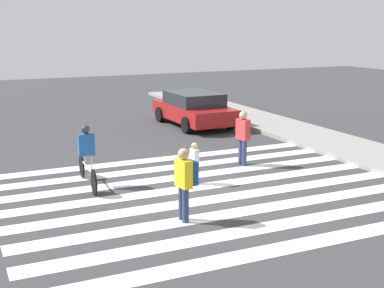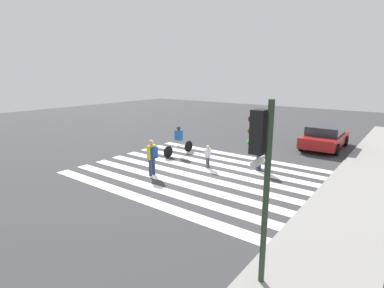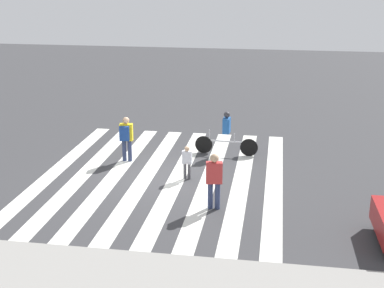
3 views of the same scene
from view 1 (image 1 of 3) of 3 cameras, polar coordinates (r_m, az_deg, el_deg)
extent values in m
plane|color=#38383A|center=(13.28, 1.73, -5.21)|extent=(60.00, 60.00, 0.00)
cube|color=silver|center=(16.43, -3.82, -1.67)|extent=(0.53, 10.00, 0.01)
cube|color=silver|center=(15.51, -2.47, -2.54)|extent=(0.53, 10.00, 0.01)
cube|color=silver|center=(14.61, -0.95, -3.50)|extent=(0.53, 10.00, 0.01)
cube|color=silver|center=(13.71, 0.78, -4.60)|extent=(0.53, 10.00, 0.01)
cube|color=silver|center=(12.84, 2.75, -5.84)|extent=(0.53, 10.00, 0.01)
cube|color=silver|center=(11.99, 5.01, -7.24)|extent=(0.53, 10.00, 0.01)
cube|color=silver|center=(11.18, 7.63, -8.85)|extent=(0.53, 10.00, 0.01)
cube|color=silver|center=(10.39, 10.68, -10.67)|extent=(0.53, 10.00, 0.01)
cylinder|color=navy|center=(15.87, 5.23, -0.82)|extent=(0.14, 0.14, 0.77)
cylinder|color=navy|center=(15.70, 5.59, -0.97)|extent=(0.14, 0.14, 0.77)
cube|color=#B73333|center=(15.63, 5.46, 1.55)|extent=(0.47, 0.27, 0.61)
sphere|color=tan|center=(15.56, 5.49, 3.08)|extent=(0.24, 0.24, 0.24)
cylinder|color=#4C4C51|center=(13.99, 0.14, -3.15)|extent=(0.10, 0.10, 0.52)
cylinder|color=#4C4C51|center=(13.87, 0.38, -3.29)|extent=(0.10, 0.10, 0.52)
cube|color=silver|center=(13.81, 0.26, -1.35)|extent=(0.31, 0.14, 0.41)
sphere|color=tan|center=(13.74, 0.26, -0.19)|extent=(0.16, 0.16, 0.16)
cylinder|color=navy|center=(11.42, -1.10, -6.27)|extent=(0.14, 0.14, 0.75)
cylinder|color=navy|center=(11.25, -0.70, -6.57)|extent=(0.14, 0.14, 0.75)
cube|color=yellow|center=(11.13, -0.91, -3.15)|extent=(0.46, 0.24, 0.59)
sphere|color=tan|center=(11.02, -0.92, -1.08)|extent=(0.23, 0.23, 0.23)
cube|color=navy|center=(11.18, -0.06, -3.07)|extent=(0.34, 0.19, 0.50)
cylinder|color=black|center=(13.23, -10.42, -4.05)|extent=(0.64, 0.07, 0.64)
cylinder|color=black|center=(14.79, -11.68, -2.30)|extent=(0.64, 0.07, 0.64)
cube|color=#B2B2B7|center=(13.96, -11.11, -2.43)|extent=(1.40, 0.11, 0.04)
cylinder|color=#B2B2B7|center=(14.19, -11.36, -1.52)|extent=(0.03, 0.03, 0.32)
cylinder|color=#B2B2B7|center=(13.32, -10.66, -2.26)|extent=(0.03, 0.03, 0.40)
cube|color=#1E5199|center=(13.82, -11.22, -0.05)|extent=(0.26, 0.41, 0.55)
sphere|color=#333338|center=(13.74, -11.29, 1.55)|extent=(0.22, 0.22, 0.22)
cube|color=maroon|center=(21.79, 0.21, 3.45)|extent=(4.32, 2.00, 0.60)
cube|color=#23282D|center=(21.71, 0.21, 4.88)|extent=(2.39, 1.82, 0.50)
cylinder|color=black|center=(21.11, 4.10, 2.45)|extent=(0.64, 0.21, 0.64)
cylinder|color=black|center=(20.25, -0.58, 2.04)|extent=(0.64, 0.21, 0.64)
cylinder|color=black|center=(23.42, 0.89, 3.51)|extent=(0.64, 0.21, 0.64)
cylinder|color=black|center=(22.65, -3.42, 3.17)|extent=(0.64, 0.21, 0.64)
camera|label=2|loc=(13.21, 62.23, 6.96)|focal=28.00mm
camera|label=3|loc=(26.02, 31.67, 15.87)|focal=50.00mm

